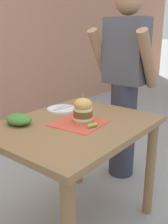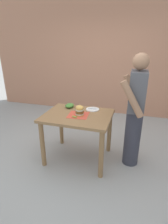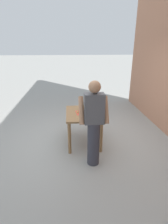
{
  "view_description": "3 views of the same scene",
  "coord_description": "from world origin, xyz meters",
  "px_view_note": "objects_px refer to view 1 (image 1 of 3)",
  "views": [
    {
      "loc": [
        1.03,
        -1.2,
        1.35
      ],
      "look_at": [
        0.0,
        0.1,
        0.83
      ],
      "focal_mm": 42.0,
      "sensor_mm": 36.0,
      "label": 1
    },
    {
      "loc": [
        2.34,
        0.82,
        1.79
      ],
      "look_at": [
        0.0,
        0.1,
        0.83
      ],
      "focal_mm": 28.0,
      "sensor_mm": 36.0,
      "label": 2
    },
    {
      "loc": [
        0.32,
        3.78,
        2.26
      ],
      "look_at": [
        0.0,
        0.1,
        0.83
      ],
      "focal_mm": 28.0,
      "sensor_mm": 36.0,
      "label": 3
    }
  ],
  "objects_px": {
    "sandwich": "(83,110)",
    "diner_across_table": "(124,85)",
    "pickle_spear": "(92,126)",
    "side_plate_with_forks": "(62,109)",
    "side_salad": "(19,119)",
    "patio_table": "(75,143)"
  },
  "relations": [
    {
      "from": "pickle_spear",
      "to": "diner_across_table",
      "type": "distance_m",
      "value": 0.88
    },
    {
      "from": "side_salad",
      "to": "diner_across_table",
      "type": "bearing_deg",
      "value": 82.61
    },
    {
      "from": "sandwich",
      "to": "diner_across_table",
      "type": "relative_size",
      "value": 0.11
    },
    {
      "from": "sandwich",
      "to": "side_plate_with_forks",
      "type": "bearing_deg",
      "value": 157.68
    },
    {
      "from": "pickle_spear",
      "to": "diner_across_table",
      "type": "bearing_deg",
      "value": 107.32
    },
    {
      "from": "side_plate_with_forks",
      "to": "pickle_spear",
      "type": "bearing_deg",
      "value": -22.83
    },
    {
      "from": "pickle_spear",
      "to": "diner_across_table",
      "type": "relative_size",
      "value": 0.04
    },
    {
      "from": "patio_table",
      "to": "pickle_spear",
      "type": "height_order",
      "value": "pickle_spear"
    },
    {
      "from": "sandwich",
      "to": "diner_across_table",
      "type": "distance_m",
      "value": 0.81
    },
    {
      "from": "sandwich",
      "to": "pickle_spear",
      "type": "bearing_deg",
      "value": -24.31
    },
    {
      "from": "pickle_spear",
      "to": "patio_table",
      "type": "bearing_deg",
      "value": 178.46
    },
    {
      "from": "diner_across_table",
      "to": "pickle_spear",
      "type": "bearing_deg",
      "value": -72.68
    },
    {
      "from": "diner_across_table",
      "to": "side_plate_with_forks",
      "type": "bearing_deg",
      "value": -102.28
    },
    {
      "from": "side_salad",
      "to": "diner_across_table",
      "type": "xyz_separation_m",
      "value": [
        0.14,
        1.07,
        0.07
      ]
    },
    {
      "from": "pickle_spear",
      "to": "side_salad",
      "type": "distance_m",
      "value": 0.46
    },
    {
      "from": "side_salad",
      "to": "diner_across_table",
      "type": "distance_m",
      "value": 1.08
    },
    {
      "from": "pickle_spear",
      "to": "side_plate_with_forks",
      "type": "xyz_separation_m",
      "value": [
        -0.41,
        0.17,
        -0.01
      ]
    },
    {
      "from": "pickle_spear",
      "to": "diner_across_table",
      "type": "xyz_separation_m",
      "value": [
        -0.26,
        0.84,
        0.08
      ]
    },
    {
      "from": "side_plate_with_forks",
      "to": "patio_table",
      "type": "bearing_deg",
      "value": -32.24
    },
    {
      "from": "side_plate_with_forks",
      "to": "sandwich",
      "type": "bearing_deg",
      "value": -22.32
    },
    {
      "from": "sandwich",
      "to": "side_plate_with_forks",
      "type": "height_order",
      "value": "sandwich"
    },
    {
      "from": "side_salad",
      "to": "side_plate_with_forks",
      "type": "bearing_deg",
      "value": 90.95
    }
  ]
}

